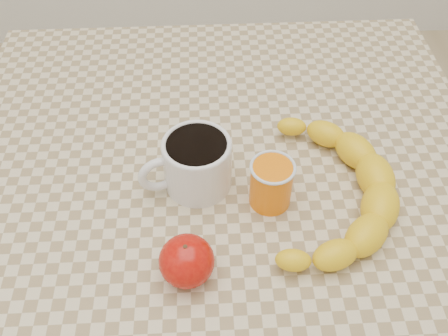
{
  "coord_description": "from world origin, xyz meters",
  "views": [
    {
      "loc": [
        -0.02,
        -0.47,
        1.29
      ],
      "look_at": [
        0.0,
        0.0,
        0.77
      ],
      "focal_mm": 40.0,
      "sensor_mm": 36.0,
      "label": 1
    }
  ],
  "objects_px": {
    "table": "(224,213)",
    "coffee_mug": "(195,162)",
    "banana": "(329,190)",
    "orange_juice_glass": "(271,183)",
    "apple": "(187,261)"
  },
  "relations": [
    {
      "from": "table",
      "to": "apple",
      "type": "bearing_deg",
      "value": -108.61
    },
    {
      "from": "table",
      "to": "orange_juice_glass",
      "type": "distance_m",
      "value": 0.14
    },
    {
      "from": "coffee_mug",
      "to": "orange_juice_glass",
      "type": "xyz_separation_m",
      "value": [
        0.1,
        -0.04,
        -0.01
      ]
    },
    {
      "from": "apple",
      "to": "coffee_mug",
      "type": "bearing_deg",
      "value": 84.98
    },
    {
      "from": "coffee_mug",
      "to": "apple",
      "type": "height_order",
      "value": "coffee_mug"
    },
    {
      "from": "table",
      "to": "coffee_mug",
      "type": "bearing_deg",
      "value": -167.71
    },
    {
      "from": "orange_juice_glass",
      "to": "apple",
      "type": "xyz_separation_m",
      "value": [
        -0.11,
        -0.11,
        -0.01
      ]
    },
    {
      "from": "banana",
      "to": "coffee_mug",
      "type": "bearing_deg",
      "value": -175.84
    },
    {
      "from": "orange_juice_glass",
      "to": "banana",
      "type": "xyz_separation_m",
      "value": [
        0.08,
        -0.01,
        -0.01
      ]
    },
    {
      "from": "table",
      "to": "apple",
      "type": "xyz_separation_m",
      "value": [
        -0.05,
        -0.15,
        0.12
      ]
    },
    {
      "from": "coffee_mug",
      "to": "orange_juice_glass",
      "type": "relative_size",
      "value": 1.99
    },
    {
      "from": "table",
      "to": "apple",
      "type": "relative_size",
      "value": 10.25
    },
    {
      "from": "table",
      "to": "coffee_mug",
      "type": "relative_size",
      "value": 5.7
    },
    {
      "from": "table",
      "to": "banana",
      "type": "height_order",
      "value": "banana"
    },
    {
      "from": "table",
      "to": "banana",
      "type": "relative_size",
      "value": 2.18
    }
  ]
}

